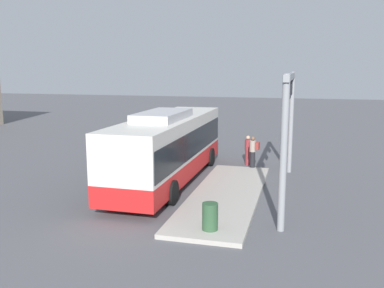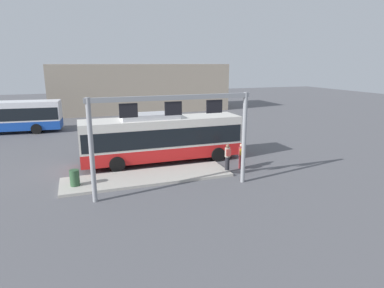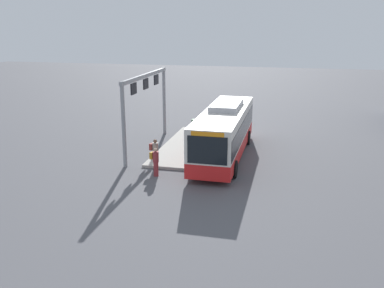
% 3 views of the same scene
% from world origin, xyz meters
% --- Properties ---
extents(ground_plane, '(120.00, 120.00, 0.00)m').
position_xyz_m(ground_plane, '(0.00, 0.00, 0.00)').
color(ground_plane, '#56565B').
extents(platform_curb, '(10.00, 2.80, 0.16)m').
position_xyz_m(platform_curb, '(-1.71, -3.08, 0.08)').
color(platform_curb, '#B2ADA3').
rests_on(platform_curb, ground).
extents(bus_main, '(11.03, 2.74, 3.46)m').
position_xyz_m(bus_main, '(-0.01, 0.00, 1.81)').
color(bus_main, red).
rests_on(bus_main, ground).
extents(bus_background_left, '(9.73, 3.36, 3.10)m').
position_xyz_m(bus_background_left, '(-11.75, 14.53, 1.78)').
color(bus_background_left, '#1947AD').
rests_on(bus_background_left, ground).
extents(person_boarding, '(0.47, 0.59, 1.67)m').
position_xyz_m(person_boarding, '(4.45, -3.23, 0.89)').
color(person_boarding, maroon).
rests_on(person_boarding, ground).
extents(person_waiting_near, '(0.40, 0.57, 1.67)m').
position_xyz_m(person_waiting_near, '(3.27, -3.64, 1.05)').
color(person_waiting_near, black).
rests_on(person_waiting_near, platform_curb).
extents(platform_sign_gantry, '(8.68, 0.24, 5.20)m').
position_xyz_m(platform_sign_gantry, '(-0.79, -5.52, 3.72)').
color(platform_sign_gantry, gray).
rests_on(platform_sign_gantry, ground).
extents(station_building, '(24.52, 8.00, 6.61)m').
position_xyz_m(station_building, '(3.48, 26.11, 3.31)').
color(station_building, tan).
rests_on(station_building, ground).
extents(trash_bin, '(0.52, 0.52, 0.90)m').
position_xyz_m(trash_bin, '(-5.85, -3.30, 0.61)').
color(trash_bin, '#2D5133').
rests_on(trash_bin, platform_curb).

